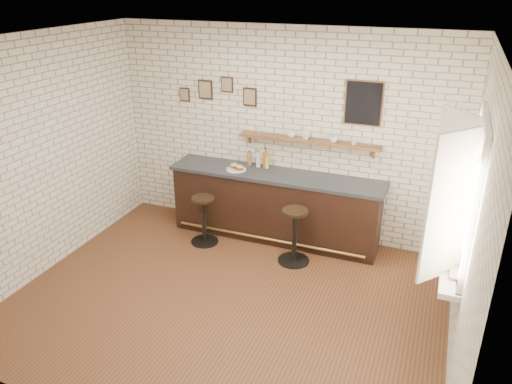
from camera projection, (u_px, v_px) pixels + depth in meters
ground at (228, 300)px, 6.00m from camera, size 5.00×5.00×0.00m
bar_counter at (275, 206)px, 7.25m from camera, size 3.10×0.65×1.01m
sandwich_plate at (236, 170)px, 7.17m from camera, size 0.28×0.28×0.01m
ciabatta_sandwich at (237, 167)px, 7.15m from camera, size 0.24×0.16×0.07m
potato_chips at (235, 169)px, 7.17m from camera, size 0.26×0.18×0.00m
bitters_bottle_brown at (249, 160)px, 7.30m from camera, size 0.07×0.07×0.22m
bitters_bottle_white at (258, 160)px, 7.25m from camera, size 0.07×0.07×0.25m
bitters_bottle_amber at (266, 160)px, 7.20m from camera, size 0.07×0.07×0.31m
condiment_bottle_yellow at (266, 162)px, 7.21m from camera, size 0.07×0.07×0.21m
bar_stool_left at (204, 218)px, 7.14m from camera, size 0.40×0.40×0.72m
bar_stool_right at (294, 234)px, 6.64m from camera, size 0.43×0.43×0.77m
wall_shelf at (308, 141)px, 6.90m from camera, size 2.00×0.18×0.18m
shelf_cup_a at (291, 134)px, 6.95m from camera, size 0.11×0.11×0.09m
shelf_cup_b at (306, 136)px, 6.88m from camera, size 0.15×0.15×0.10m
shelf_cup_c at (334, 139)px, 6.75m from camera, size 0.13×0.13×0.09m
shelf_cup_d at (354, 142)px, 6.66m from camera, size 0.12×0.12×0.08m
back_wall_decor at (299, 98)px, 6.79m from camera, size 2.96×0.02×0.56m
window_sill at (452, 262)px, 5.09m from camera, size 0.20×1.35×0.06m
casement_window at (459, 194)px, 4.81m from camera, size 0.40×1.30×1.56m
book_lower at (449, 273)px, 4.83m from camera, size 0.19×0.24×0.02m
book_upper at (449, 272)px, 4.81m from camera, size 0.16×0.21×0.02m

